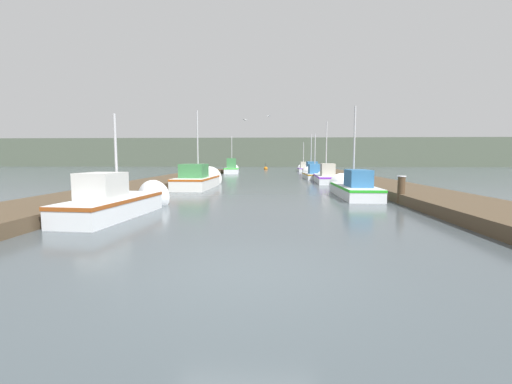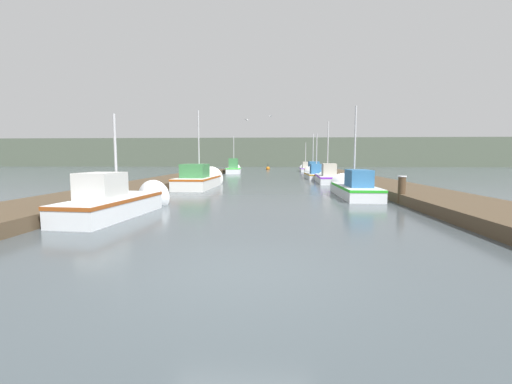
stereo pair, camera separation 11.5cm
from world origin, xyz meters
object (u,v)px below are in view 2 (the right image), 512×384
(fishing_boat_2, at_px, (201,179))
(mooring_piling_0, at_px, (402,190))
(fishing_boat_3, at_px, (327,177))
(fishing_boat_4, at_px, (316,174))
(mooring_piling_3, at_px, (203,172))
(seagull_lead, at_px, (271,116))
(fishing_boat_1, at_px, (353,187))
(seagull_1, at_px, (247,120))
(fishing_boat_7, at_px, (305,168))
(mooring_piling_1, at_px, (233,165))
(fishing_boat_5, at_px, (312,171))
(mooring_piling_2, at_px, (201,172))
(fishing_boat_0, at_px, (120,201))
(fishing_boat_6, at_px, (234,169))
(channel_buoy, at_px, (268,168))

(fishing_boat_2, bearing_deg, mooring_piling_0, -35.00)
(fishing_boat_3, xyz_separation_m, fishing_boat_4, (-0.32, 4.10, -0.04))
(fishing_boat_3, bearing_deg, mooring_piling_3, 169.24)
(seagull_lead, bearing_deg, fishing_boat_3, -172.31)
(fishing_boat_1, xyz_separation_m, seagull_1, (-6.41, 18.46, 5.08))
(fishing_boat_7, xyz_separation_m, mooring_piling_1, (-9.78, 4.42, 0.33))
(fishing_boat_7, height_order, seagull_1, seagull_1)
(fishing_boat_5, relative_size, fishing_boat_7, 1.09)
(fishing_boat_4, xyz_separation_m, seagull_1, (-6.23, 5.26, 5.13))
(fishing_boat_3, relative_size, mooring_piling_0, 5.88)
(mooring_piling_0, bearing_deg, mooring_piling_2, 128.40)
(fishing_boat_7, bearing_deg, mooring_piling_3, -119.24)
(fishing_boat_3, bearing_deg, fishing_boat_4, 97.05)
(fishing_boat_3, bearing_deg, seagull_1, 127.53)
(mooring_piling_0, height_order, mooring_piling_3, mooring_piling_3)
(fishing_boat_1, height_order, fishing_boat_5, fishing_boat_1)
(fishing_boat_0, relative_size, fishing_boat_3, 0.78)
(fishing_boat_6, bearing_deg, mooring_piling_1, 93.79)
(fishing_boat_5, height_order, channel_buoy, fishing_boat_5)
(fishing_boat_3, height_order, mooring_piling_3, fishing_boat_3)
(fishing_boat_5, xyz_separation_m, seagull_1, (-6.49, 0.32, 5.02))
(fishing_boat_1, xyz_separation_m, fishing_boat_7, (0.20, 27.90, -0.02))
(fishing_boat_6, bearing_deg, fishing_boat_0, -94.13)
(fishing_boat_1, height_order, mooring_piling_3, fishing_boat_1)
(seagull_lead, bearing_deg, mooring_piling_0, 175.46)
(fishing_boat_4, distance_m, channel_buoy, 21.14)
(fishing_boat_2, xyz_separation_m, seagull_lead, (3.93, 13.07, 5.22))
(channel_buoy, bearing_deg, fishing_boat_3, -79.00)
(mooring_piling_1, height_order, mooring_piling_3, mooring_piling_1)
(fishing_boat_5, xyz_separation_m, fishing_boat_7, (0.12, 9.77, -0.08))
(fishing_boat_3, relative_size, mooring_piling_2, 5.36)
(mooring_piling_1, bearing_deg, fishing_boat_5, -55.76)
(fishing_boat_0, bearing_deg, mooring_piling_1, 97.08)
(fishing_boat_0, distance_m, mooring_piling_3, 17.10)
(fishing_boat_4, xyz_separation_m, mooring_piling_2, (-9.22, -2.42, 0.25))
(mooring_piling_1, distance_m, seagull_lead, 16.75)
(fishing_boat_1, distance_m, fishing_boat_5, 18.14)
(fishing_boat_3, height_order, seagull_lead, seagull_lead)
(mooring_piling_2, bearing_deg, mooring_piling_1, 90.49)
(mooring_piling_3, bearing_deg, fishing_boat_5, 35.63)
(fishing_boat_1, bearing_deg, mooring_piling_3, 130.04)
(mooring_piling_0, relative_size, seagull_1, 2.25)
(fishing_boat_1, distance_m, fishing_boat_6, 23.80)
(fishing_boat_6, xyz_separation_m, seagull_lead, (4.16, -5.02, 5.18))
(fishing_boat_4, relative_size, fishing_boat_5, 0.85)
(seagull_lead, bearing_deg, mooring_piling_3, 118.85)
(fishing_boat_7, relative_size, channel_buoy, 4.62)
(fishing_boat_4, height_order, mooring_piling_0, fishing_boat_4)
(seagull_1, bearing_deg, mooring_piling_2, 23.77)
(fishing_boat_3, bearing_deg, fishing_boat_6, 124.84)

